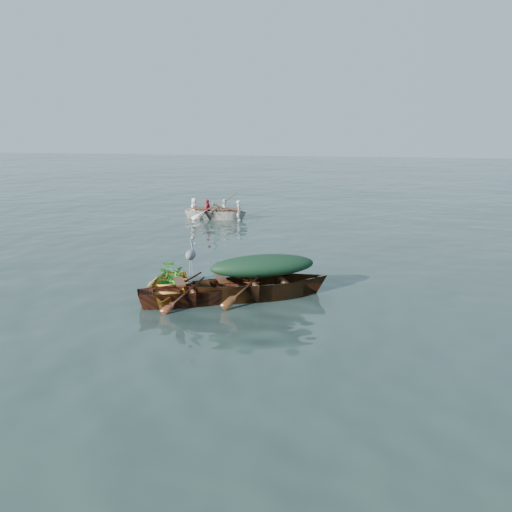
{
  "coord_description": "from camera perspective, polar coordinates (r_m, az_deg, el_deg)",
  "views": [
    {
      "loc": [
        3.91,
        -9.26,
        3.86
      ],
      "look_at": [
        0.66,
        3.71,
        0.5
      ],
      "focal_mm": 35.0,
      "sensor_mm": 36.0,
      "label": 1
    }
  ],
  "objects": [
    {
      "name": "yellow_dinghy",
      "position": [
        12.17,
        -9.93,
        -4.61
      ],
      "size": [
        2.13,
        3.34,
        0.83
      ],
      "primitive_type": "imported",
      "rotation": [
        0.0,
        0.0,
        0.28
      ],
      "color": "gold",
      "rests_on": "ground"
    },
    {
      "name": "rowers",
      "position": [
        22.51,
        -4.58,
        6.39
      ],
      "size": [
        2.84,
        1.13,
        0.76
      ],
      "primitive_type": "imported",
      "rotation": [
        0.0,
        0.0,
        1.59
      ],
      "color": "silver",
      "rests_on": "rowed_boat"
    },
    {
      "name": "heron",
      "position": [
        11.9,
        -7.46,
        -0.55
      ],
      "size": [
        0.38,
        0.46,
        0.92
      ],
      "primitive_type": null,
      "rotation": [
        0.0,
        0.0,
        0.28
      ],
      "color": "gray",
      "rests_on": "yellow_dinghy"
    },
    {
      "name": "thwart_benches",
      "position": [
        11.53,
        -6.35,
        -3.09
      ],
      "size": [
        2.09,
        1.62,
        0.04
      ],
      "primitive_type": null,
      "rotation": [
        0.0,
        0.0,
        2.08
      ],
      "color": "#452210",
      "rests_on": "open_wooden_boat"
    },
    {
      "name": "oars",
      "position": [
        22.56,
        -4.57,
        5.51
      ],
      "size": [
        0.64,
        2.61,
        0.06
      ],
      "primitive_type": null,
      "rotation": [
        0.0,
        0.0,
        1.59
      ],
      "color": "olive",
      "rests_on": "rowed_boat"
    },
    {
      "name": "open_wooden_boat",
      "position": [
        11.68,
        -6.29,
        -5.29
      ],
      "size": [
        4.06,
        3.02,
        0.9
      ],
      "primitive_type": "imported",
      "rotation": [
        0.0,
        0.0,
        2.08
      ],
      "color": "maroon",
      "rests_on": "ground"
    },
    {
      "name": "green_tarp_cover",
      "position": [
        11.71,
        0.79,
        -1.06
      ],
      "size": [
        2.58,
        1.86,
        0.52
      ],
      "primitive_type": "ellipsoid",
      "rotation": [
        0.0,
        0.0,
        2.06
      ],
      "color": "black",
      "rests_on": "green_tarp_boat"
    },
    {
      "name": "dinghy_weeds",
      "position": [
        12.48,
        -9.61,
        -0.69
      ],
      "size": [
        0.92,
        1.06,
        0.6
      ],
      "primitive_type": "imported",
      "rotation": [
        0.0,
        0.0,
        0.28
      ],
      "color": "#1C6219",
      "rests_on": "yellow_dinghy"
    },
    {
      "name": "ground",
      "position": [
        10.77,
        -8.28,
        -7.06
      ],
      "size": [
        140.0,
        140.0,
        0.0
      ],
      "primitive_type": "plane",
      "color": "#2D3F39",
      "rests_on": "ground"
    },
    {
      "name": "green_tarp_boat",
      "position": [
        11.94,
        0.77,
        -4.76
      ],
      "size": [
        4.7,
        3.39,
        1.08
      ],
      "primitive_type": "imported",
      "rotation": [
        0.0,
        0.0,
        2.06
      ],
      "color": "#472910",
      "rests_on": "ground"
    },
    {
      "name": "rowed_boat",
      "position": [
        22.64,
        -4.54,
        4.25
      ],
      "size": [
        4.05,
        1.27,
        0.95
      ],
      "primitive_type": "imported",
      "rotation": [
        0.0,
        0.0,
        1.59
      ],
      "color": "white",
      "rests_on": "ground"
    }
  ]
}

